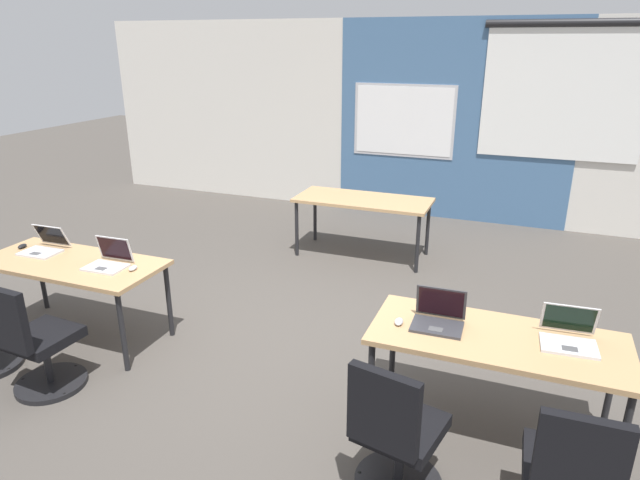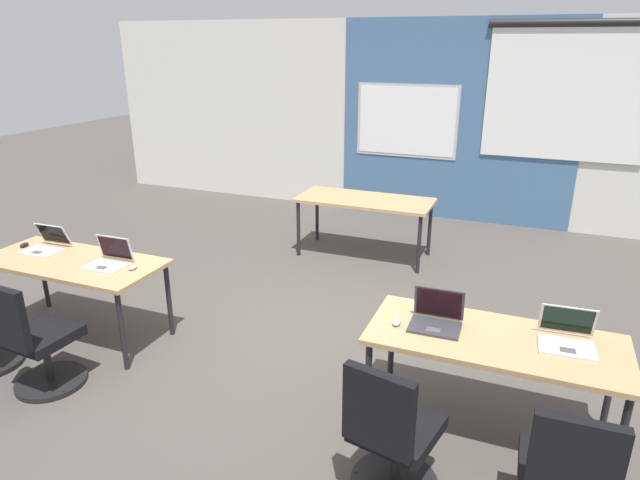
% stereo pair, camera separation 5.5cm
% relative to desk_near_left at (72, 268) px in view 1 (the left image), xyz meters
% --- Properties ---
extents(ground_plane, '(24.00, 24.00, 0.00)m').
position_rel_desk_near_left_xyz_m(ground_plane, '(1.75, 0.60, -0.66)').
color(ground_plane, '#47423D').
extents(back_wall_assembly, '(10.00, 0.27, 2.80)m').
position_rel_desk_near_left_xyz_m(back_wall_assembly, '(1.79, 4.79, 0.75)').
color(back_wall_assembly, silver).
rests_on(back_wall_assembly, ground).
extents(desk_near_left, '(1.60, 0.70, 0.72)m').
position_rel_desk_near_left_xyz_m(desk_near_left, '(0.00, 0.00, 0.00)').
color(desk_near_left, tan).
rests_on(desk_near_left, ground).
extents(desk_near_right, '(1.60, 0.70, 0.72)m').
position_rel_desk_near_left_xyz_m(desk_near_right, '(3.50, 0.00, 0.00)').
color(desk_near_right, tan).
rests_on(desk_near_right, ground).
extents(desk_far_center, '(1.60, 0.70, 0.72)m').
position_rel_desk_near_left_xyz_m(desk_far_center, '(1.75, 2.80, 0.00)').
color(desk_far_center, tan).
rests_on(desk_far_center, ground).
extents(laptop_near_left_inner, '(0.34, 0.29, 0.23)m').
position_rel_desk_near_left_xyz_m(laptop_near_left_inner, '(0.38, 0.03, 0.11)').
color(laptop_near_left_inner, silver).
rests_on(laptop_near_left_inner, desk_near_left).
extents(mouse_near_left_inner, '(0.08, 0.11, 0.03)m').
position_rel_desk_near_left_xyz_m(mouse_near_left_inner, '(0.62, 0.04, 0.08)').
color(mouse_near_left_inner, '#B2B2B7').
rests_on(mouse_near_left_inner, desk_near_left).
extents(chair_near_left_inner, '(0.52, 0.55, 0.92)m').
position_rel_desk_near_left_xyz_m(chair_near_left_inner, '(0.33, -0.75, -0.28)').
color(chair_near_left_inner, black).
rests_on(chair_near_left_inner, ground).
extents(laptop_near_right_inner, '(0.34, 0.27, 0.24)m').
position_rel_desk_near_left_xyz_m(laptop_near_right_inner, '(3.12, 0.02, 0.11)').
color(laptop_near_right_inner, '#333338').
rests_on(laptop_near_right_inner, desk_near_right).
extents(mouse_near_right_inner, '(0.07, 0.10, 0.03)m').
position_rel_desk_near_left_xyz_m(mouse_near_right_inner, '(2.87, -0.06, 0.08)').
color(mouse_near_right_inner, '#B2B2B7').
rests_on(mouse_near_right_inner, desk_near_right).
extents(chair_near_right_inner, '(0.52, 0.58, 0.92)m').
position_rel_desk_near_left_xyz_m(chair_near_right_inner, '(3.04, -0.78, -0.28)').
color(chair_near_right_inner, black).
rests_on(chair_near_right_inner, ground).
extents(laptop_near_right_end, '(0.35, 0.32, 0.23)m').
position_rel_desk_near_left_xyz_m(laptop_near_right_end, '(3.91, 0.08, 0.11)').
color(laptop_near_right_end, silver).
rests_on(laptop_near_right_end, desk_near_right).
extents(laptop_near_left_end, '(0.34, 0.33, 0.22)m').
position_rel_desk_near_left_xyz_m(laptop_near_left_end, '(-0.39, 0.10, 0.11)').
color(laptop_near_left_end, silver).
rests_on(laptop_near_left_end, desk_near_left).
extents(mouse_near_left_end, '(0.08, 0.11, 0.03)m').
position_rel_desk_near_left_xyz_m(mouse_near_left_end, '(-0.65, 0.09, 0.08)').
color(mouse_near_left_end, black).
rests_on(mouse_near_left_end, desk_near_left).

